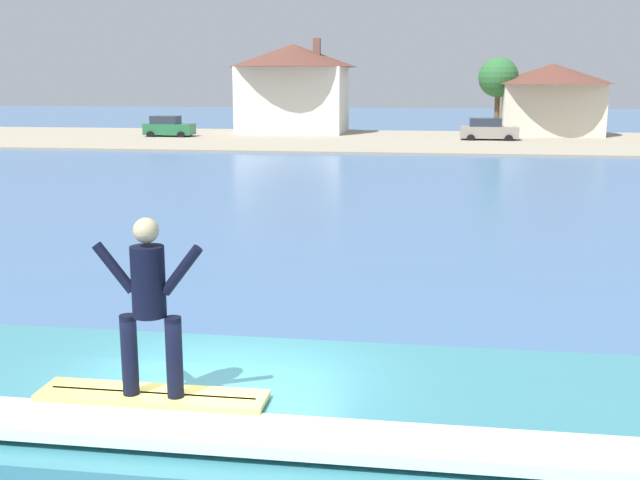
{
  "coord_description": "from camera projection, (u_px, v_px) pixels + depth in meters",
  "views": [
    {
      "loc": [
        2.2,
        -7.53,
        4.74
      ],
      "look_at": [
        0.2,
        5.85,
        1.94
      ],
      "focal_mm": 43.4,
      "sensor_mm": 36.0,
      "label": 1
    }
  ],
  "objects": [
    {
      "name": "wave_crest",
      "position": [
        237.0,
        457.0,
        8.26
      ],
      "size": [
        10.38,
        3.63,
        1.69
      ],
      "color": "teal",
      "rests_on": "ground_plane"
    },
    {
      "name": "shoreline_bank",
      "position": [
        408.0,
        141.0,
        60.59
      ],
      "size": [
        120.0,
        22.44,
        0.17
      ],
      "color": "gray",
      "rests_on": "ground_plane"
    },
    {
      "name": "car_far_shore",
      "position": [
        488.0,
        130.0,
        60.25
      ],
      "size": [
        4.41,
        2.19,
        1.86
      ],
      "color": "gray",
      "rests_on": "ground_plane"
    },
    {
      "name": "car_near_shore",
      "position": [
        168.0,
        127.0,
        64.0
      ],
      "size": [
        4.0,
        2.17,
        1.86
      ],
      "color": "#23663D",
      "rests_on": "ground_plane"
    },
    {
      "name": "tree_tall_bare",
      "position": [
        498.0,
        78.0,
        64.6
      ],
      "size": [
        3.32,
        3.32,
        6.65
      ],
      "color": "brown",
      "rests_on": "ground_plane"
    },
    {
      "name": "surfer",
      "position": [
        149.0,
        298.0,
        7.27
      ],
      "size": [
        1.07,
        0.32,
        1.75
      ],
      "color": "black",
      "rests_on": "surfboard"
    },
    {
      "name": "surfboard",
      "position": [
        152.0,
        396.0,
        7.54
      ],
      "size": [
        2.26,
        0.5,
        0.06
      ],
      "color": "#EAD159",
      "rests_on": "wave_crest"
    },
    {
      "name": "house_gabled_white",
      "position": [
        552.0,
        94.0,
        64.75
      ],
      "size": [
        10.05,
        10.05,
        6.11
      ],
      "color": "beige",
      "rests_on": "ground_plane"
    },
    {
      "name": "house_with_chimney",
      "position": [
        293.0,
        83.0,
        67.89
      ],
      "size": [
        11.27,
        11.27,
        8.25
      ],
      "color": "silver",
      "rests_on": "ground_plane"
    }
  ]
}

